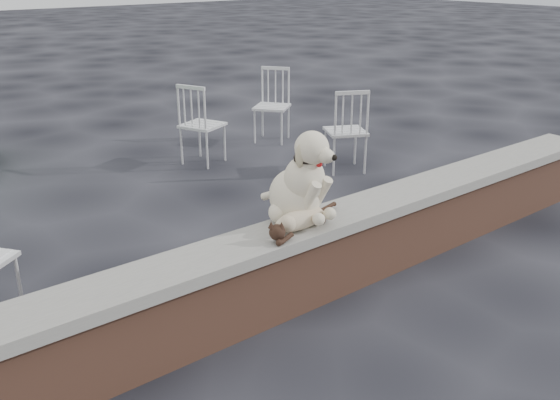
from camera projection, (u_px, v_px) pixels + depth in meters
ground at (340, 284)px, 4.51m from camera, size 60.00×60.00×0.00m
brick_wall at (341, 253)px, 4.42m from camera, size 6.00×0.30×0.50m
capstone at (343, 216)px, 4.31m from camera, size 6.20×0.40×0.08m
dog at (295, 174)px, 4.05m from camera, size 0.53×0.63×0.65m
cat at (300, 218)px, 3.98m from camera, size 0.92×0.39×0.15m
chair_d at (272, 105)px, 7.96m from camera, size 0.78×0.78×0.94m
chair_c at (346, 130)px, 6.81m from camera, size 0.75×0.75×0.94m
chair_e at (202, 123)px, 7.07m from camera, size 0.73×0.73×0.94m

